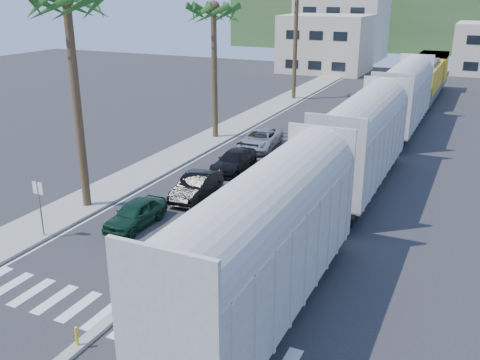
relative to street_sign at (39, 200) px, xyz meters
name	(u,v)px	position (x,y,z in m)	size (l,w,h in m)	color
ground	(146,291)	(7.30, -2.00, -1.97)	(140.00, 140.00, 0.00)	#28282B
sidewalk	(229,129)	(-1.20, 23.00, -1.90)	(3.00, 90.00, 0.15)	gray
rails	(395,138)	(12.30, 26.00, -1.94)	(1.56, 100.00, 0.06)	black
median	(305,156)	(7.30, 17.96, -1.88)	(0.45, 60.00, 0.85)	gray
crosswalk	(115,317)	(7.30, -4.00, -1.97)	(14.00, 2.20, 0.01)	silver
lane_markings	(299,138)	(5.15, 23.00, -1.97)	(9.42, 90.00, 0.01)	silver
freight_train	(381,122)	(12.30, 18.97, 0.93)	(3.00, 60.94, 5.85)	#ADAB9F
street_sign	(39,200)	(0.00, 0.00, 0.00)	(0.60, 0.08, 3.00)	slate
buildings	(372,37)	(0.89, 69.66, 2.39)	(38.00, 27.00, 10.00)	beige
hillside	(436,19)	(7.30, 98.00, 4.03)	(80.00, 20.00, 12.00)	#385628
car_lead	(135,214)	(3.23, 3.07, -1.29)	(1.63, 4.01, 1.36)	#103021
car_second	(196,186)	(4.13, 7.75, -1.25)	(1.75, 4.47, 1.45)	black
car_third	(234,161)	(3.92, 13.23, -1.31)	(1.88, 4.58, 1.33)	black
car_rear	(260,139)	(3.45, 18.79, -1.25)	(2.93, 5.44, 1.45)	#AAADB0
cyclist	(172,300)	(9.19, -3.03, -1.26)	(1.01, 1.96, 2.22)	#9EA0A5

